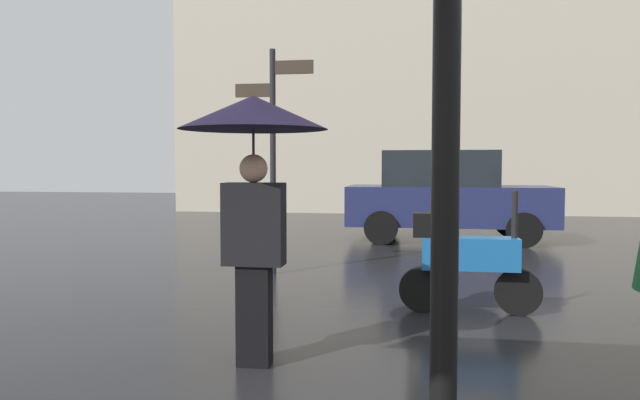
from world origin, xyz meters
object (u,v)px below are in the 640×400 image
object	(u,v)px
parked_scooter	(465,258)
parked_car_left	(446,195)
street_signpost	(273,139)
pedestrian_with_umbrella	(253,145)

from	to	relation	value
parked_scooter	parked_car_left	size ratio (longest dim) A/B	0.35
parked_car_left	street_signpost	distance (m)	4.98
parked_car_left	pedestrian_with_umbrella	bearing A→B (deg)	73.42
street_signpost	pedestrian_with_umbrella	bearing A→B (deg)	-78.61
parked_car_left	street_signpost	xyz separation A→B (m)	(-2.52, -4.20, 0.94)
parked_car_left	street_signpost	world-z (taller)	street_signpost
pedestrian_with_umbrella	street_signpost	distance (m)	3.86
pedestrian_with_umbrella	street_signpost	size ratio (longest dim) A/B	0.65
pedestrian_with_umbrella	parked_car_left	xyz separation A→B (m)	(1.76, 7.98, -0.72)
parked_scooter	parked_car_left	xyz separation A→B (m)	(0.09, 6.10, 0.36)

